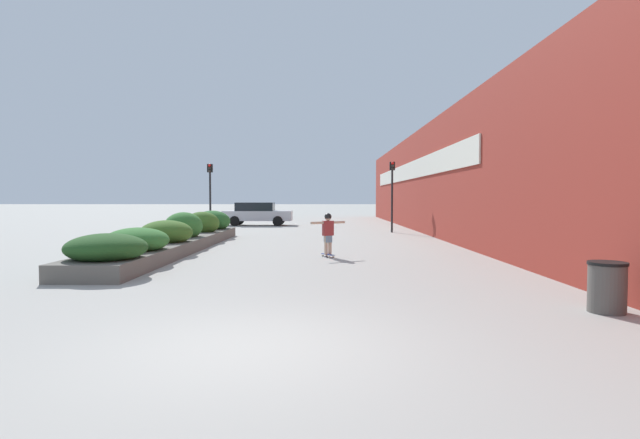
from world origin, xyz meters
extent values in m
plane|color=#A3A099|center=(0.00, 0.00, 0.00)|extent=(300.00, 300.00, 0.00)
cube|color=maroon|center=(6.50, 19.64, 2.84)|extent=(0.60, 49.27, 5.67)
cube|color=silver|center=(6.16, 25.30, 3.53)|extent=(0.06, 29.23, 1.02)
cube|color=#605B54|center=(-4.34, 11.57, 0.21)|extent=(1.74, 14.08, 0.42)
ellipsoid|color=#234C1E|center=(-4.28, 5.75, 0.68)|extent=(1.90, 1.94, 0.69)
ellipsoid|color=#33702D|center=(-4.30, 7.77, 0.69)|extent=(1.73, 1.92, 0.72)
ellipsoid|color=#3D6623|center=(-4.29, 10.34, 0.73)|extent=(1.72, 1.71, 0.82)
ellipsoid|color=#33702D|center=(-4.33, 12.53, 0.82)|extent=(1.41, 1.55, 1.06)
ellipsoid|color=#3D6623|center=(-4.30, 15.27, 0.79)|extent=(1.47, 1.32, 0.99)
ellipsoid|color=#286028|center=(-4.33, 17.26, 0.79)|extent=(1.70, 1.74, 0.99)
cube|color=navy|center=(1.07, 9.65, 0.08)|extent=(0.45, 0.63, 0.01)
cylinder|color=beige|center=(0.90, 9.81, 0.03)|extent=(0.07, 0.07, 0.05)
cylinder|color=beige|center=(1.02, 9.88, 0.03)|extent=(0.07, 0.07, 0.05)
cylinder|color=beige|center=(1.11, 9.43, 0.03)|extent=(0.07, 0.07, 0.05)
cylinder|color=beige|center=(1.23, 9.50, 0.03)|extent=(0.07, 0.07, 0.05)
cylinder|color=tan|center=(1.00, 9.62, 0.39)|extent=(0.15, 0.15, 0.60)
cylinder|color=tan|center=(1.13, 9.69, 0.39)|extent=(0.15, 0.15, 0.60)
cube|color=slate|center=(1.07, 9.65, 0.58)|extent=(0.27, 0.26, 0.21)
cube|color=maroon|center=(1.07, 9.65, 0.92)|extent=(0.38, 0.31, 0.47)
cylinder|color=tan|center=(0.73, 9.46, 1.10)|extent=(0.42, 0.28, 0.08)
cylinder|color=tan|center=(1.41, 9.84, 1.10)|extent=(0.42, 0.28, 0.08)
sphere|color=tan|center=(1.07, 9.65, 1.25)|extent=(0.19, 0.19, 0.19)
sphere|color=black|center=(1.07, 9.65, 1.28)|extent=(0.22, 0.22, 0.22)
cylinder|color=#514C47|center=(5.56, 2.03, 0.39)|extent=(0.58, 0.58, 0.78)
cylinder|color=black|center=(5.56, 2.03, 0.81)|extent=(0.61, 0.61, 0.05)
cube|color=navy|center=(14.43, 26.63, 0.66)|extent=(4.41, 1.70, 0.59)
cube|color=black|center=(14.26, 26.63, 1.20)|extent=(2.43, 1.50, 0.50)
cylinder|color=black|center=(15.80, 27.43, 0.36)|extent=(0.72, 0.22, 0.72)
cylinder|color=black|center=(15.80, 25.82, 0.36)|extent=(0.72, 0.22, 0.72)
cylinder|color=black|center=(13.06, 27.43, 0.36)|extent=(0.72, 0.22, 0.72)
cylinder|color=black|center=(13.06, 25.82, 0.36)|extent=(0.72, 0.22, 0.72)
cube|color=#BCBCC1|center=(-3.60, 28.13, 0.67)|extent=(4.66, 1.93, 0.67)
cube|color=black|center=(-3.78, 28.13, 1.29)|extent=(2.56, 1.70, 0.57)
cylinder|color=black|center=(-2.15, 29.05, 0.34)|extent=(0.67, 0.22, 0.67)
cylinder|color=black|center=(-2.15, 27.22, 0.34)|extent=(0.67, 0.22, 0.67)
cylinder|color=black|center=(-5.04, 29.05, 0.34)|extent=(0.67, 0.22, 0.67)
cylinder|color=black|center=(-5.04, 27.22, 0.34)|extent=(0.67, 0.22, 0.67)
cylinder|color=black|center=(-5.29, 21.19, 1.64)|extent=(0.11, 0.11, 3.28)
cube|color=black|center=(-5.29, 21.19, 3.51)|extent=(0.28, 0.20, 0.45)
sphere|color=red|center=(-5.29, 21.07, 3.66)|extent=(0.15, 0.15, 0.15)
sphere|color=#2D2823|center=(-5.29, 21.07, 3.51)|extent=(0.15, 0.15, 0.15)
sphere|color=#2D2823|center=(-5.29, 21.07, 3.36)|extent=(0.15, 0.15, 0.15)
cylinder|color=black|center=(4.66, 21.11, 1.70)|extent=(0.11, 0.11, 3.39)
cube|color=black|center=(4.66, 21.11, 3.62)|extent=(0.28, 0.20, 0.45)
sphere|color=red|center=(4.66, 20.99, 3.77)|extent=(0.15, 0.15, 0.15)
sphere|color=#2D2823|center=(4.66, 20.99, 3.62)|extent=(0.15, 0.15, 0.15)
sphere|color=#2D2823|center=(4.66, 20.99, 3.47)|extent=(0.15, 0.15, 0.15)
camera|label=1|loc=(0.93, -6.09, 1.87)|focal=28.00mm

